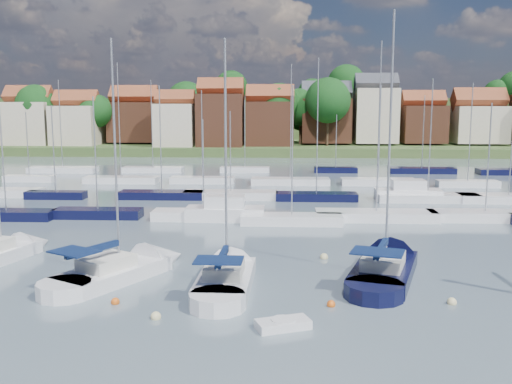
{
  "coord_description": "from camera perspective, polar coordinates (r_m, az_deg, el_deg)",
  "views": [
    {
      "loc": [
        -0.1,
        -30.05,
        10.2
      ],
      "look_at": [
        -2.25,
        14.0,
        3.51
      ],
      "focal_mm": 40.0,
      "sensor_mm": 36.0,
      "label": 1
    }
  ],
  "objects": [
    {
      "name": "sailboat_centre",
      "position": [
        33.87,
        -2.79,
        -8.28
      ],
      "size": [
        3.16,
        11.09,
        15.01
      ],
      "rotation": [
        0.0,
        0.0,
        1.55
      ],
      "color": "silver",
      "rests_on": "ground"
    },
    {
      "name": "ground",
      "position": [
        70.79,
        2.84,
        0.34
      ],
      "size": [
        260.0,
        260.0,
        0.0
      ],
      "primitive_type": "plane",
      "color": "#4F5E6C",
      "rests_on": "ground"
    },
    {
      "name": "buoy_d",
      "position": [
        30.1,
        7.52,
        -11.26
      ],
      "size": [
        0.44,
        0.44,
        0.44
      ],
      "primitive_type": "sphere",
      "color": "#D85914",
      "rests_on": "ground"
    },
    {
      "name": "buoy_b",
      "position": [
        28.64,
        -9.98,
        -12.37
      ],
      "size": [
        0.51,
        0.51,
        0.51
      ],
      "primitive_type": "sphere",
      "color": "beige",
      "rests_on": "ground"
    },
    {
      "name": "sailboat_navy",
      "position": [
        36.69,
        13.0,
        -7.17
      ],
      "size": [
        6.77,
        12.68,
        16.97
      ],
      "rotation": [
        0.0,
        0.0,
        1.27
      ],
      "color": "black",
      "rests_on": "ground"
    },
    {
      "name": "marina_field",
      "position": [
        65.96,
        4.5,
        0.09
      ],
      "size": [
        79.62,
        41.41,
        15.93
      ],
      "color": "silver",
      "rests_on": "ground"
    },
    {
      "name": "buoy_f",
      "position": [
        31.83,
        18.98,
        -10.55
      ],
      "size": [
        0.49,
        0.49,
        0.49
      ],
      "primitive_type": "sphere",
      "color": "beige",
      "rests_on": "ground"
    },
    {
      "name": "far_shore_town",
      "position": [
        162.83,
        3.64,
        6.65
      ],
      "size": [
        212.46,
        90.0,
        22.27
      ],
      "color": "#49582C",
      "rests_on": "ground"
    },
    {
      "name": "buoy_e",
      "position": [
        38.91,
        6.82,
        -6.63
      ],
      "size": [
        0.54,
        0.54,
        0.54
      ],
      "primitive_type": "sphere",
      "color": "beige",
      "rests_on": "ground"
    },
    {
      "name": "buoy_c",
      "position": [
        31.08,
        -13.88,
        -10.79
      ],
      "size": [
        0.45,
        0.45,
        0.45
      ],
      "primitive_type": "sphere",
      "color": "#D85914",
      "rests_on": "ground"
    },
    {
      "name": "tender",
      "position": [
        27.04,
        2.72,
        -13.07
      ],
      "size": [
        2.72,
        1.96,
        0.53
      ],
      "rotation": [
        0.0,
        0.0,
        0.37
      ],
      "color": "silver",
      "rests_on": "ground"
    },
    {
      "name": "sailboat_left",
      "position": [
        35.8,
        -12.54,
        -7.54
      ],
      "size": [
        8.11,
        11.16,
        15.19
      ],
      "rotation": [
        0.0,
        0.0,
        1.05
      ],
      "color": "silver",
      "rests_on": "ground"
    },
    {
      "name": "sailboat_far",
      "position": [
        42.29,
        -23.6,
        -5.59
      ],
      "size": [
        4.87,
        9.79,
        12.64
      ],
      "rotation": [
        0.0,
        0.0,
        1.31
      ],
      "color": "silver",
      "rests_on": "ground"
    }
  ]
}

